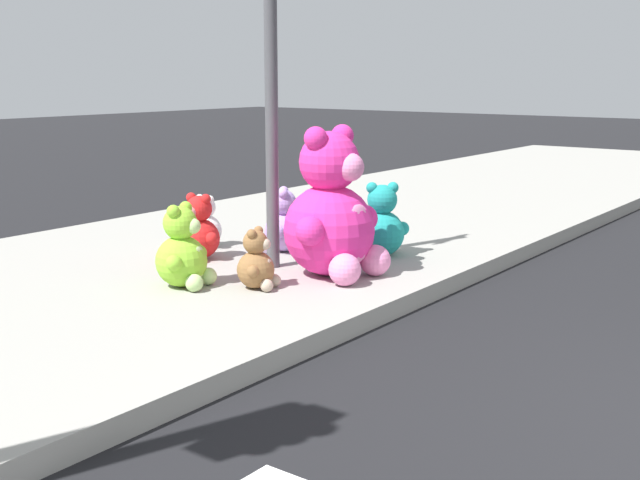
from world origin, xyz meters
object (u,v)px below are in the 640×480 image
at_px(plush_red, 198,233).
at_px(plush_white, 204,226).
at_px(plush_pink_large, 333,217).
at_px(plush_teal, 381,226).
at_px(plush_lavender, 282,226).
at_px(sign_pole, 271,67).
at_px(plush_brown, 257,264).
at_px(plush_lime, 183,254).

bearing_deg(plush_red, plush_white, 38.91).
bearing_deg(plush_pink_large, plush_red, 100.10).
bearing_deg(plush_teal, plush_lavender, 116.79).
height_order(sign_pole, plush_lavender, sign_pole).
bearing_deg(plush_pink_large, plush_brown, 161.97).
bearing_deg(plush_white, plush_teal, -65.09).
xyz_separation_m(plush_lime, plush_red, (0.76, 0.61, -0.03)).
bearing_deg(plush_lavender, sign_pole, -147.09).
xyz_separation_m(plush_pink_large, plush_red, (-0.24, 1.32, -0.26)).
distance_m(plush_white, plush_teal, 1.72).
relative_size(plush_pink_large, plush_brown, 2.57).
xyz_separation_m(sign_pole, plush_red, (-0.17, 0.74, -1.46)).
distance_m(plush_pink_large, plush_brown, 0.78).
xyz_separation_m(plush_brown, plush_teal, (1.57, -0.13, 0.08)).
relative_size(plush_brown, plush_teal, 0.71).
bearing_deg(plush_red, plush_lavender, -29.59).
bearing_deg(plush_red, plush_teal, -47.73).
height_order(plush_pink_large, plush_white, plush_pink_large).
relative_size(plush_lime, plush_lavender, 1.10).
bearing_deg(plush_brown, plush_red, 67.79).
xyz_separation_m(plush_pink_large, plush_brown, (-0.69, 0.22, -0.30)).
bearing_deg(plush_pink_large, plush_white, 84.35).
xyz_separation_m(plush_white, plush_red, (-0.40, -0.32, 0.04)).
xyz_separation_m(plush_lime, plush_brown, (0.31, -0.49, -0.07)).
relative_size(plush_lavender, plush_red, 1.02).
relative_size(sign_pole, plush_lavender, 5.29).
height_order(plush_pink_large, plush_lime, plush_pink_large).
xyz_separation_m(plush_lime, plush_lavender, (1.46, 0.21, -0.02)).
bearing_deg(plush_pink_large, plush_teal, 5.90).
relative_size(plush_lime, plush_teal, 0.97).
height_order(plush_pink_large, plush_teal, plush_pink_large).
bearing_deg(plush_lime, plush_white, 38.78).
relative_size(plush_pink_large, plush_red, 2.07).
height_order(sign_pole, plush_pink_large, sign_pole).
height_order(plush_pink_large, plush_red, plush_pink_large).
distance_m(plush_pink_large, plush_lavender, 1.07).
relative_size(sign_pole, plush_red, 5.37).
relative_size(sign_pole, plush_brown, 6.66).
bearing_deg(plush_lime, plush_teal, -18.44).
bearing_deg(plush_white, plush_lavender, -67.36).
distance_m(plush_white, plush_brown, 1.66).
distance_m(plush_teal, plush_red, 1.67).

